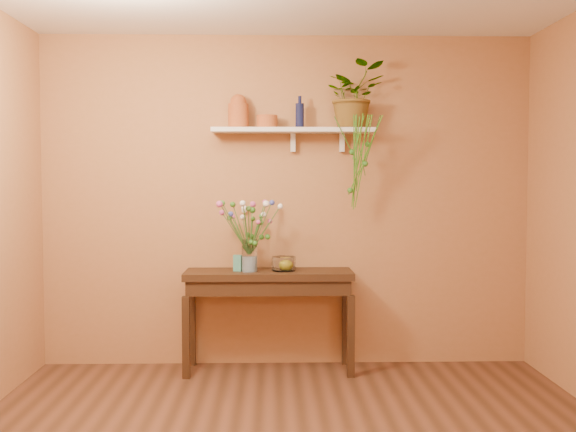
{
  "coord_description": "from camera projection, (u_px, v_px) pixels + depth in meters",
  "views": [
    {
      "loc": [
        -0.12,
        -3.49,
        1.51
      ],
      "look_at": [
        0.0,
        1.55,
        1.25
      ],
      "focal_mm": 41.62,
      "sensor_mm": 36.0,
      "label": 1
    }
  ],
  "objects": [
    {
      "name": "sideboard",
      "position": [
        269.0,
        285.0,
        5.29
      ],
      "size": [
        1.32,
        0.43,
        0.8
      ],
      "color": "#351F11",
      "rests_on": "ground"
    },
    {
      "name": "bouquet",
      "position": [
        250.0,
        218.0,
        5.21
      ],
      "size": [
        0.51,
        0.5,
        0.43
      ],
      "color": "#386B28",
      "rests_on": "glass_vase"
    },
    {
      "name": "glass_vase",
      "position": [
        250.0,
        258.0,
        5.23
      ],
      "size": [
        0.12,
        0.12,
        0.25
      ],
      "color": "white",
      "rests_on": "sideboard"
    },
    {
      "name": "spider_plant",
      "position": [
        353.0,
        96.0,
        5.35
      ],
      "size": [
        0.55,
        0.51,
        0.52
      ],
      "primitive_type": "imported",
      "rotation": [
        0.0,
        0.0,
        0.24
      ],
      "color": "#306A1E",
      "rests_on": "wall_shelf"
    },
    {
      "name": "terracotta_pot",
      "position": [
        267.0,
        122.0,
        5.33
      ],
      "size": [
        0.2,
        0.2,
        0.1
      ],
      "primitive_type": "cylinder",
      "rotation": [
        0.0,
        0.0,
        0.2
      ],
      "color": "#A75826",
      "rests_on": "wall_shelf"
    },
    {
      "name": "wall_shelf",
      "position": [
        295.0,
        131.0,
        5.34
      ],
      "size": [
        1.3,
        0.24,
        0.19
      ],
      "color": "white",
      "rests_on": "room"
    },
    {
      "name": "blue_bottle",
      "position": [
        300.0,
        115.0,
        5.33
      ],
      "size": [
        0.07,
        0.07,
        0.25
      ],
      "color": "#11163B",
      "rests_on": "wall_shelf"
    },
    {
      "name": "lemon",
      "position": [
        285.0,
        265.0,
        5.27
      ],
      "size": [
        0.09,
        0.09,
        0.09
      ],
      "primitive_type": "sphere",
      "color": "yellow",
      "rests_on": "glass_bowl"
    },
    {
      "name": "terracotta_jug",
      "position": [
        238.0,
        112.0,
        5.34
      ],
      "size": [
        0.2,
        0.2,
        0.27
      ],
      "color": "#A75826",
      "rests_on": "wall_shelf"
    },
    {
      "name": "glass_bowl",
      "position": [
        284.0,
        264.0,
        5.28
      ],
      "size": [
        0.19,
        0.19,
        0.11
      ],
      "color": "white",
      "rests_on": "sideboard"
    },
    {
      "name": "room",
      "position": [
        295.0,
        212.0,
        3.49
      ],
      "size": [
        4.04,
        4.04,
        2.7
      ],
      "color": "brown",
      "rests_on": "ground"
    },
    {
      "name": "carton",
      "position": [
        238.0,
        263.0,
        5.26
      ],
      "size": [
        0.07,
        0.06,
        0.13
      ],
      "primitive_type": "cube",
      "rotation": [
        0.0,
        0.0,
        -0.25
      ],
      "color": "teal",
      "rests_on": "sideboard"
    },
    {
      "name": "plant_fronds",
      "position": [
        359.0,
        158.0,
        5.21
      ],
      "size": [
        0.37,
        0.36,
        0.73
      ],
      "color": "#306A1E",
      "rests_on": "wall_shelf"
    }
  ]
}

